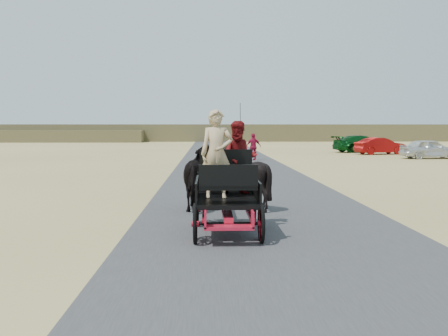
{
  "coord_description": "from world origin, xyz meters",
  "views": [
    {
      "loc": [
        -1.32,
        -9.78,
        2.19
      ],
      "look_at": [
        -0.94,
        1.87,
        1.2
      ],
      "focal_mm": 40.0,
      "sensor_mm": 36.0,
      "label": 1
    }
  ],
  "objects_px": {
    "car_b": "(380,146)",
    "car_c": "(362,144)",
    "carriage": "(227,216)",
    "horse_left": "(201,177)",
    "car_d": "(361,142)",
    "horse_right": "(243,177)",
    "pedestrian": "(253,147)",
    "car_a": "(430,149)"
  },
  "relations": [
    {
      "from": "horse_right",
      "to": "car_d",
      "type": "relative_size",
      "value": 0.37
    },
    {
      "from": "carriage",
      "to": "pedestrian",
      "type": "relative_size",
      "value": 1.39
    },
    {
      "from": "horse_right",
      "to": "car_c",
      "type": "relative_size",
      "value": 0.35
    },
    {
      "from": "pedestrian",
      "to": "car_c",
      "type": "xyz_separation_m",
      "value": [
        9.91,
        9.52,
        -0.16
      ]
    },
    {
      "from": "pedestrian",
      "to": "car_b",
      "type": "relative_size",
      "value": 0.44
    },
    {
      "from": "horse_left",
      "to": "car_b",
      "type": "xyz_separation_m",
      "value": [
        13.49,
        24.94,
        -0.2
      ]
    },
    {
      "from": "car_b",
      "to": "horse_right",
      "type": "bearing_deg",
      "value": 140.44
    },
    {
      "from": "car_b",
      "to": "car_c",
      "type": "relative_size",
      "value": 0.81
    },
    {
      "from": "car_b",
      "to": "car_c",
      "type": "distance_m",
      "value": 3.16
    },
    {
      "from": "car_a",
      "to": "car_c",
      "type": "height_order",
      "value": "car_c"
    },
    {
      "from": "carriage",
      "to": "car_a",
      "type": "xyz_separation_m",
      "value": [
        14.51,
        22.86,
        0.29
      ]
    },
    {
      "from": "pedestrian",
      "to": "car_c",
      "type": "distance_m",
      "value": 13.75
    },
    {
      "from": "horse_left",
      "to": "car_a",
      "type": "bearing_deg",
      "value": -127.17
    },
    {
      "from": "car_d",
      "to": "car_b",
      "type": "bearing_deg",
      "value": 153.94
    },
    {
      "from": "car_a",
      "to": "car_d",
      "type": "distance_m",
      "value": 14.76
    },
    {
      "from": "horse_left",
      "to": "horse_right",
      "type": "distance_m",
      "value": 1.1
    },
    {
      "from": "pedestrian",
      "to": "car_c",
      "type": "bearing_deg",
      "value": -152.45
    },
    {
      "from": "carriage",
      "to": "car_b",
      "type": "height_order",
      "value": "car_b"
    },
    {
      "from": "car_c",
      "to": "car_d",
      "type": "xyz_separation_m",
      "value": [
        2.0,
        6.56,
        -0.05
      ]
    },
    {
      "from": "carriage",
      "to": "car_b",
      "type": "bearing_deg",
      "value": 65.15
    },
    {
      "from": "horse_right",
      "to": "pedestrian",
      "type": "height_order",
      "value": "pedestrian"
    },
    {
      "from": "carriage",
      "to": "car_b",
      "type": "distance_m",
      "value": 30.79
    },
    {
      "from": "car_c",
      "to": "car_d",
      "type": "distance_m",
      "value": 6.85
    },
    {
      "from": "carriage",
      "to": "car_a",
      "type": "distance_m",
      "value": 27.07
    },
    {
      "from": "horse_left",
      "to": "car_b",
      "type": "distance_m",
      "value": 28.35
    },
    {
      "from": "pedestrian",
      "to": "car_a",
      "type": "relative_size",
      "value": 0.45
    },
    {
      "from": "car_c",
      "to": "car_a",
      "type": "bearing_deg",
      "value": -178.13
    },
    {
      "from": "horse_right",
      "to": "car_a",
      "type": "bearing_deg",
      "value": -125.1
    },
    {
      "from": "car_b",
      "to": "pedestrian",
      "type": "bearing_deg",
      "value": 108.45
    },
    {
      "from": "horse_left",
      "to": "car_c",
      "type": "bearing_deg",
      "value": -114.85
    },
    {
      "from": "horse_right",
      "to": "car_b",
      "type": "xyz_separation_m",
      "value": [
        12.39,
        24.94,
        -0.21
      ]
    },
    {
      "from": "horse_left",
      "to": "car_d",
      "type": "xyz_separation_m",
      "value": [
        15.0,
        34.62,
        -0.2
      ]
    },
    {
      "from": "carriage",
      "to": "car_d",
      "type": "distance_m",
      "value": 40.3
    },
    {
      "from": "carriage",
      "to": "horse_left",
      "type": "height_order",
      "value": "horse_left"
    },
    {
      "from": "carriage",
      "to": "horse_left",
      "type": "xyz_separation_m",
      "value": [
        -0.55,
        3.0,
        0.49
      ]
    },
    {
      "from": "car_a",
      "to": "horse_left",
      "type": "bearing_deg",
      "value": 139.68
    },
    {
      "from": "carriage",
      "to": "car_a",
      "type": "relative_size",
      "value": 0.63
    },
    {
      "from": "car_b",
      "to": "car_c",
      "type": "height_order",
      "value": "car_c"
    },
    {
      "from": "car_d",
      "to": "car_a",
      "type": "bearing_deg",
      "value": 163.04
    },
    {
      "from": "horse_right",
      "to": "car_c",
      "type": "height_order",
      "value": "horse_right"
    },
    {
      "from": "carriage",
      "to": "horse_left",
      "type": "bearing_deg",
      "value": 100.39
    },
    {
      "from": "horse_left",
      "to": "horse_right",
      "type": "height_order",
      "value": "horse_right"
    }
  ]
}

